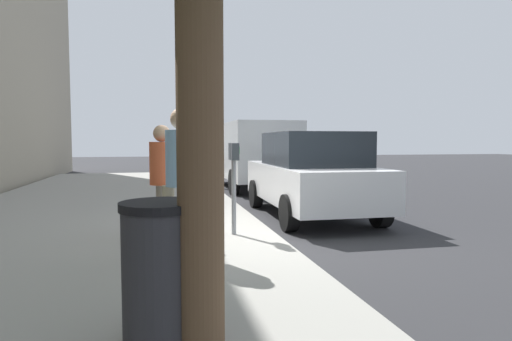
{
  "coord_description": "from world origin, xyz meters",
  "views": [
    {
      "loc": [
        -6.69,
        1.8,
        1.59
      ],
      "look_at": [
        -0.28,
        0.34,
        1.15
      ],
      "focal_mm": 30.6,
      "sensor_mm": 36.0,
      "label": 1
    }
  ],
  "objects_px": {
    "pedestrian_at_meter": "(162,173)",
    "parked_sedan_near": "(311,174)",
    "parking_meter": "(234,169)",
    "parked_van_far": "(252,151)",
    "traffic_signal": "(196,114)",
    "pedestrian_bystander": "(182,168)",
    "trash_bin": "(162,271)"
  },
  "relations": [
    {
      "from": "pedestrian_at_meter",
      "to": "parked_sedan_near",
      "type": "xyz_separation_m",
      "value": [
        2.07,
        -3.08,
        -0.23
      ]
    },
    {
      "from": "parking_meter",
      "to": "parked_van_far",
      "type": "relative_size",
      "value": 0.27
    },
    {
      "from": "pedestrian_at_meter",
      "to": "parked_van_far",
      "type": "bearing_deg",
      "value": 74.85
    },
    {
      "from": "traffic_signal",
      "to": "parked_van_far",
      "type": "bearing_deg",
      "value": -130.06
    },
    {
      "from": "parked_sedan_near",
      "to": "parked_van_far",
      "type": "xyz_separation_m",
      "value": [
        5.78,
        -0.0,
        0.36
      ]
    },
    {
      "from": "parking_meter",
      "to": "pedestrian_bystander",
      "type": "relative_size",
      "value": 0.76
    },
    {
      "from": "trash_bin",
      "to": "parked_sedan_near",
      "type": "bearing_deg",
      "value": -29.58
    },
    {
      "from": "pedestrian_bystander",
      "to": "parked_sedan_near",
      "type": "distance_m",
      "value": 4.27
    },
    {
      "from": "parking_meter",
      "to": "pedestrian_bystander",
      "type": "xyz_separation_m",
      "value": [
        -1.11,
        0.85,
        0.09
      ]
    },
    {
      "from": "pedestrian_bystander",
      "to": "parked_sedan_near",
      "type": "bearing_deg",
      "value": -8.71
    },
    {
      "from": "pedestrian_bystander",
      "to": "parked_sedan_near",
      "type": "xyz_separation_m",
      "value": [
        3.17,
        -2.85,
        -0.36
      ]
    },
    {
      "from": "pedestrian_bystander",
      "to": "parked_sedan_near",
      "type": "relative_size",
      "value": 0.42
    },
    {
      "from": "pedestrian_at_meter",
      "to": "trash_bin",
      "type": "distance_m",
      "value": 3.47
    },
    {
      "from": "parking_meter",
      "to": "traffic_signal",
      "type": "xyz_separation_m",
      "value": [
        9.32,
        -0.24,
        1.41
      ]
    },
    {
      "from": "parking_meter",
      "to": "parked_van_far",
      "type": "distance_m",
      "value": 8.09
    },
    {
      "from": "parked_sedan_near",
      "to": "trash_bin",
      "type": "relative_size",
      "value": 4.39
    },
    {
      "from": "pedestrian_bystander",
      "to": "parked_van_far",
      "type": "relative_size",
      "value": 0.35
    },
    {
      "from": "parked_sedan_near",
      "to": "parked_van_far",
      "type": "distance_m",
      "value": 5.79
    },
    {
      "from": "parked_van_far",
      "to": "parking_meter",
      "type": "bearing_deg",
      "value": 165.66
    },
    {
      "from": "pedestrian_bystander",
      "to": "trash_bin",
      "type": "bearing_deg",
      "value": -153.49
    },
    {
      "from": "pedestrian_at_meter",
      "to": "traffic_signal",
      "type": "relative_size",
      "value": 0.47
    },
    {
      "from": "pedestrian_at_meter",
      "to": "trash_bin",
      "type": "xyz_separation_m",
      "value": [
        -3.44,
        0.05,
        -0.47
      ]
    },
    {
      "from": "parking_meter",
      "to": "pedestrian_at_meter",
      "type": "bearing_deg",
      "value": 90.43
    },
    {
      "from": "parking_meter",
      "to": "parked_sedan_near",
      "type": "distance_m",
      "value": 2.88
    },
    {
      "from": "traffic_signal",
      "to": "trash_bin",
      "type": "relative_size",
      "value": 3.56
    },
    {
      "from": "pedestrian_bystander",
      "to": "trash_bin",
      "type": "distance_m",
      "value": 2.43
    },
    {
      "from": "parked_van_far",
      "to": "pedestrian_bystander",
      "type": "bearing_deg",
      "value": 162.33
    },
    {
      "from": "pedestrian_bystander",
      "to": "parked_van_far",
      "type": "distance_m",
      "value": 9.39
    },
    {
      "from": "parked_van_far",
      "to": "parked_sedan_near",
      "type": "bearing_deg",
      "value": 179.99
    },
    {
      "from": "pedestrian_at_meter",
      "to": "parked_van_far",
      "type": "height_order",
      "value": "parked_van_far"
    },
    {
      "from": "parking_meter",
      "to": "pedestrian_at_meter",
      "type": "xyz_separation_m",
      "value": [
        -0.01,
        1.07,
        -0.04
      ]
    },
    {
      "from": "parking_meter",
      "to": "parked_sedan_near",
      "type": "height_order",
      "value": "parked_sedan_near"
    }
  ]
}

